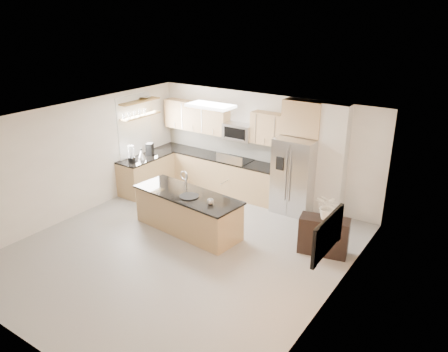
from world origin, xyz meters
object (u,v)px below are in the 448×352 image
Objects in this scene: cup at (210,202)px; television at (321,233)px; island at (188,212)px; flower_vase at (329,201)px; microwave at (239,132)px; bowl at (145,97)px; range at (236,177)px; kettle at (141,154)px; coffee_maker at (150,149)px; blender at (131,155)px; platter at (189,196)px; credenza at (324,236)px; refrigerator at (295,175)px.

cup is 2.76m from television.
flower_vase is (2.81, 0.73, 0.70)m from island.
microwave is 2.62m from island.
range is at bearing 18.56° from bowl.
kettle is 0.78× the size of bowl.
range is 3.74× the size of coffee_maker.
blender is at bearing -88.29° from coffee_maker.
island is 2.49m from kettle.
flower_vase is (5.26, -0.71, -1.26)m from bowl.
microwave is at bearing 100.52° from island.
microwave is 1.86× the size of platter.
blender is at bearing 162.52° from platter.
cup is (0.90, -2.47, -0.73)m from microwave.
television is (3.17, -0.82, 0.49)m from platter.
coffee_maker is (-0.07, 0.37, 0.02)m from kettle.
blender is at bearing -179.11° from flower_vase.
coffee_maker is at bearing -157.40° from range.
cup reaches higher than credenza.
television is at bearing -21.86° from coffee_maker.
island is 9.26× the size of kettle.
credenza is 2.69× the size of bowl.
kettle reaches higher than credenza.
blender reaches higher than range.
island reaches higher than credenza.
cup is at bearing -68.89° from range.
refrigerator reaches higher than coffee_maker.
bowl is at bearing 67.68° from television.
refrigerator is 1.90× the size of credenza.
coffee_maker reaches higher than platter.
credenza is 5.14m from coffee_maker.
microwave is at bearing 38.74° from blender.
bowl is (-3.91, -0.71, 1.49)m from refrigerator.
platter is (-1.32, -2.25, -0.03)m from refrigerator.
blender is at bearing -99.62° from kettle.
range is 1.06× the size of television.
bowl is (-2.59, 1.54, 1.52)m from platter.
flower_vase is at bearing -2.46° from kettle.
island reaches higher than kettle.
blender is 0.31m from kettle.
kettle is 5.85m from television.
kettle is 0.90× the size of coffee_maker.
refrigerator is 2.38× the size of flower_vase.
credenza is 5.10m from blender.
coffee_maker is at bearing 100.62° from kettle.
television is at bearing -15.80° from blender.
refrigerator is 6.53× the size of kettle.
island is at bearing 74.37° from television.
microwave reaches higher than range.
island is 0.86m from cup.
range is at bearing 36.59° from blender.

